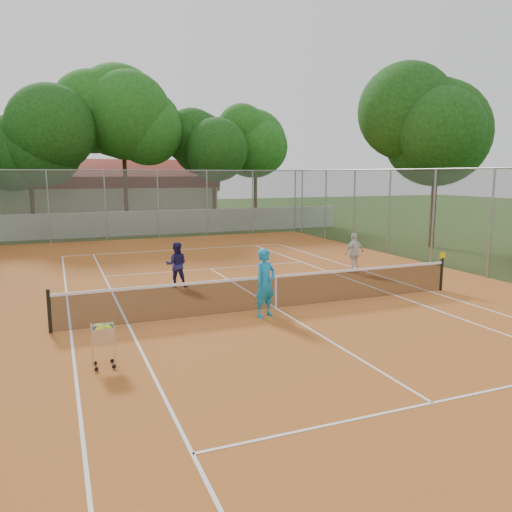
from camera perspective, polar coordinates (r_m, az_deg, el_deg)
name	(u,v)px	position (r m, az deg, el deg)	size (l,w,h in m)	color
ground	(276,309)	(14.28, 2.26, -6.07)	(120.00, 120.00, 0.00)	#1D390F
court_pad	(276,309)	(14.27, 2.26, -6.03)	(18.00, 34.00, 0.02)	#AD5C21
court_lines	(276,308)	(14.27, 2.26, -5.98)	(10.98, 23.78, 0.01)	white
tennis_net	(276,292)	(14.15, 2.27, -4.08)	(11.88, 0.10, 0.98)	black
perimeter_fence	(276,239)	(13.88, 2.31, 1.91)	(18.00, 34.00, 4.00)	slate
boundary_wall	(153,223)	(32.19, -11.73, 3.76)	(26.00, 0.30, 1.50)	silver
clubhouse	(104,194)	(41.74, -17.00, 6.79)	(16.40, 9.00, 4.40)	beige
tropical_trees	(142,156)	(35.03, -12.86, 11.12)	(29.00, 19.00, 10.00)	#0F360D
player_near	(265,283)	(13.28, 1.07, -3.08)	(0.67, 0.44, 1.84)	#178CC9
player_far_left	(177,264)	(17.04, -9.07, -0.96)	(0.74, 0.57, 1.51)	#1E1B53
player_far_right	(354,253)	(19.55, 11.18, 0.36)	(0.91, 0.38, 1.55)	silver
ball_hopper	(103,345)	(10.39, -17.05, -9.68)	(0.45, 0.45, 0.93)	silver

